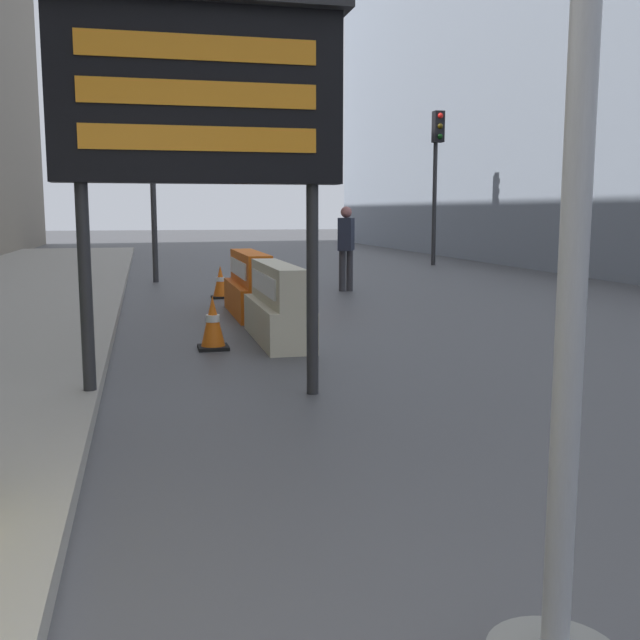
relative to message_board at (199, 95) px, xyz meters
name	(u,v)px	position (x,y,z in m)	size (l,w,h in m)	color
message_board	(199,95)	(0.00, 0.00, 0.00)	(2.36, 0.36, 3.17)	#28282B
jersey_barrier_cream	(277,307)	(1.06, 2.64, -2.00)	(0.52, 2.06, 0.91)	beige
jersey_barrier_orange_far	(250,287)	(1.06, 4.95, -2.00)	(0.56, 2.13, 0.93)	orange
traffic_cone_near	(277,278)	(1.89, 7.37, -2.08)	(0.37, 0.37, 0.66)	black
traffic_cone_mid	(220,282)	(0.84, 7.18, -2.12)	(0.32, 0.32, 0.58)	black
traffic_cone_far	(213,323)	(0.27, 2.26, -2.11)	(0.34, 0.34, 0.60)	black
traffic_light_near_curb	(151,136)	(-0.22, 10.42, 0.68)	(0.28, 0.44, 4.27)	#2D2D30
traffic_light_far_side	(437,155)	(7.56, 13.92, 0.66)	(0.28, 0.45, 4.25)	#2D2D30
pedestrian_worker	(346,241)	(3.30, 7.82, -1.45)	(0.41, 0.49, 1.61)	#333338
steel_pole_right	(565,445)	(0.81, -3.97, -1.61)	(0.44, 0.44, 2.81)	gray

